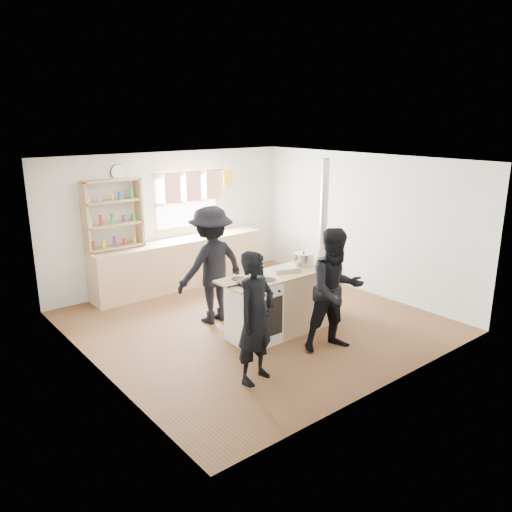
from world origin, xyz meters
name	(u,v)px	position (x,y,z in m)	size (l,w,h in m)	color
ground	(254,322)	(0.00, 0.00, -0.01)	(5.00, 5.00, 0.01)	brown
back_counter	(181,263)	(0.00, 2.22, 0.45)	(3.40, 0.55, 0.90)	tan
shelving_unit	(113,214)	(-1.20, 2.34, 1.51)	(1.00, 0.28, 1.20)	tan
thermos	(207,228)	(0.61, 2.22, 1.04)	(0.10, 0.10, 0.29)	silver
cooking_island	(285,301)	(0.14, -0.55, 0.47)	(1.97, 0.64, 0.93)	white
skillet_greens	(249,282)	(-0.63, -0.67, 0.96)	(0.33, 0.33, 0.05)	black
roast_tray	(286,269)	(0.16, -0.55, 0.97)	(0.44, 0.37, 0.06)	silver
stockpot_stove	(256,270)	(-0.30, -0.42, 1.01)	(0.22, 0.22, 0.18)	silver
stockpot_counter	(304,259)	(0.55, -0.50, 1.03)	(0.30, 0.30, 0.22)	#B5B5B7
bread_board	(325,260)	(0.92, -0.60, 0.98)	(0.31, 0.24, 0.12)	tan
flue_heater	(322,274)	(1.08, -0.39, 0.66)	(0.35, 0.35, 2.50)	black
person_near_left	(256,318)	(-1.11, -1.41, 0.81)	(0.59, 0.39, 1.62)	black
person_near_right	(336,290)	(0.27, -1.42, 0.85)	(0.83, 0.65, 1.70)	black
person_far	(211,265)	(-0.47, 0.46, 0.91)	(1.18, 0.68, 1.82)	black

